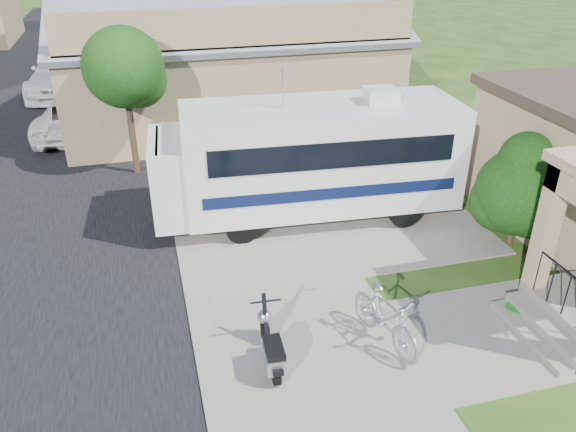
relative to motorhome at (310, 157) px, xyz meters
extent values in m
plane|color=#1B3A0F|center=(-0.68, -4.74, -1.75)|extent=(120.00, 120.00, 0.00)
cube|color=black|center=(-8.18, 5.26, -1.74)|extent=(9.00, 80.00, 0.02)
cube|color=slate|center=(-1.68, 5.26, -1.72)|extent=(4.00, 80.00, 0.06)
cube|color=slate|center=(0.82, -0.24, -1.72)|extent=(7.00, 6.00, 0.05)
cube|color=slate|center=(2.32, -5.74, -1.72)|extent=(4.00, 3.00, 0.05)
cube|color=black|center=(4.80, -2.04, -0.05)|extent=(0.04, 1.10, 1.20)
cube|color=slate|center=(3.02, -6.04, -1.59)|extent=(0.40, 2.16, 0.32)
cube|color=slate|center=(2.67, -6.04, -1.67)|extent=(0.35, 2.16, 0.16)
cube|color=tan|center=(3.39, -5.02, 0.10)|extent=(0.35, 0.35, 2.70)
cylinder|color=black|center=(3.27, -6.04, -0.35)|extent=(0.04, 1.70, 0.04)
cube|color=brown|center=(-0.68, 9.26, 0.05)|extent=(12.00, 8.00, 3.60)
cube|color=slate|center=(-0.68, 7.26, 2.40)|extent=(12.50, 4.40, 1.78)
cube|color=slate|center=(-0.68, 11.26, 2.40)|extent=(12.50, 4.40, 1.78)
cube|color=brown|center=(-0.68, 5.36, 2.40)|extent=(11.76, 0.20, 1.30)
cylinder|color=black|center=(-4.48, 4.26, -0.17)|extent=(0.20, 0.20, 3.15)
sphere|color=black|center=(-4.48, 4.26, 1.63)|extent=(2.40, 2.40, 2.40)
sphere|color=black|center=(-4.08, 4.46, 1.18)|extent=(1.68, 1.68, 1.68)
cylinder|color=black|center=(-4.48, 14.26, -0.10)|extent=(0.20, 0.20, 3.29)
sphere|color=black|center=(-4.48, 14.26, 1.78)|extent=(2.40, 2.40, 2.40)
sphere|color=black|center=(-4.08, 14.46, 1.31)|extent=(1.68, 1.68, 1.68)
cylinder|color=black|center=(-4.48, 23.26, -0.24)|extent=(0.20, 0.20, 3.01)
sphere|color=black|center=(-4.08, 23.46, 1.05)|extent=(1.68, 1.68, 1.68)
cube|color=beige|center=(0.30, -0.02, 0.03)|extent=(7.27, 3.00, 2.64)
cube|color=beige|center=(-3.65, 0.24, -0.27)|extent=(0.97, 2.46, 2.03)
cube|color=black|center=(-3.84, 0.25, 0.29)|extent=(0.20, 2.16, 0.91)
cube|color=black|center=(0.22, -1.30, 0.51)|extent=(6.04, 0.42, 0.66)
cube|color=black|center=(0.39, 1.26, 0.51)|extent=(6.04, 0.42, 0.66)
cube|color=black|center=(0.22, -1.30, -0.49)|extent=(6.39, 0.44, 0.30)
cube|color=black|center=(0.39, 1.26, -0.49)|extent=(6.39, 0.44, 0.30)
cube|color=beige|center=(1.82, -0.12, 1.54)|extent=(0.86, 0.76, 0.36)
cylinder|color=#9F9FA6|center=(-0.71, 0.05, 1.86)|extent=(0.04, 0.04, 1.02)
cylinder|color=black|center=(-2.04, -0.99, -1.29)|extent=(0.83, 0.34, 0.81)
cylinder|color=black|center=(-1.90, 1.24, -1.29)|extent=(0.83, 0.34, 0.81)
cylinder|color=black|center=(2.22, -1.26, -1.29)|extent=(0.83, 0.34, 0.81)
cylinder|color=black|center=(2.36, 0.97, -1.29)|extent=(0.83, 0.34, 0.81)
cylinder|color=black|center=(4.51, -2.67, -1.31)|extent=(0.17, 0.17, 0.86)
sphere|color=black|center=(4.51, -2.67, -0.35)|extent=(2.15, 2.15, 2.15)
sphere|color=black|center=(4.94, -2.35, 0.09)|extent=(1.72, 1.72, 1.72)
sphere|color=black|center=(4.19, -2.46, -0.67)|extent=(1.51, 1.51, 1.51)
sphere|color=black|center=(4.73, -3.00, -0.78)|extent=(1.29, 1.29, 1.29)
sphere|color=black|center=(4.51, -2.67, 0.52)|extent=(1.29, 1.29, 1.29)
cylinder|color=black|center=(-2.38, -5.94, -1.46)|extent=(0.15, 0.46, 0.45)
cylinder|color=black|center=(-2.32, -4.81, -1.46)|extent=(0.15, 0.46, 0.45)
cube|color=#9F9FA6|center=(-2.35, -5.42, -1.40)|extent=(0.34, 0.58, 0.08)
cube|color=#9F9FA6|center=(-2.37, -5.83, -1.25)|extent=(0.38, 0.58, 0.31)
cube|color=black|center=(-2.37, -5.78, -1.05)|extent=(0.34, 0.63, 0.12)
cube|color=black|center=(-2.39, -6.09, -1.27)|extent=(0.20, 0.22, 0.10)
cylinder|color=black|center=(-2.32, -4.88, -1.05)|extent=(0.10, 0.35, 0.86)
sphere|color=#9F9FA6|center=(-2.32, -4.81, -1.12)|extent=(0.29, 0.29, 0.29)
sphere|color=black|center=(-2.31, -4.72, -1.12)|extent=(0.12, 0.12, 0.12)
cylinder|color=black|center=(-2.33, -4.96, -0.66)|extent=(0.57, 0.07, 0.04)
cube|color=black|center=(-2.32, -4.81, -1.34)|extent=(0.16, 0.30, 0.06)
imported|color=#9F9FA6|center=(-0.15, -5.45, -1.16)|extent=(1.01, 2.02, 1.17)
imported|color=silver|center=(-6.42, 8.78, -0.99)|extent=(3.17, 5.71, 1.51)
imported|color=silver|center=(-7.35, 15.01, -0.82)|extent=(3.52, 6.70, 1.85)
cylinder|color=#156D1D|center=(2.85, -5.30, -1.66)|extent=(0.39, 0.39, 0.17)
camera|label=1|loc=(-4.06, -13.07, 5.51)|focal=35.00mm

